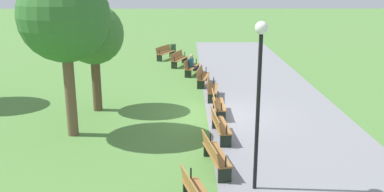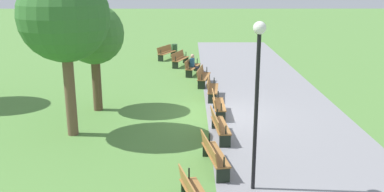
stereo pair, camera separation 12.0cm
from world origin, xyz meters
name	(u,v)px [view 1 (the left image)]	position (x,y,z in m)	size (l,w,h in m)	color
ground_plane	(219,115)	(0.00, 0.00, 0.00)	(120.00, 120.00, 0.00)	#54843D
path_paving	(276,115)	(0.00, 2.34, 0.00)	(39.68, 5.67, 0.01)	gray
bench_0	(165,52)	(-12.21, -2.79, 0.48)	(1.95, 1.25, 0.89)	#996633
bench_1	(178,58)	(-9.88, -1.82, 0.48)	(1.97, 1.11, 0.89)	#996633
bench_2	(191,66)	(-7.48, -1.06, 0.48)	(1.99, 0.96, 0.89)	#996633
bench_3	(202,76)	(-5.02, -0.51, 0.48)	(1.98, 0.80, 0.89)	#996633
bench_4	(211,88)	(-2.52, -0.18, 0.48)	(1.96, 0.64, 0.89)	#996633
bench_5	(217,104)	(0.00, -0.07, 0.48)	(1.93, 0.47, 0.89)	#996633
bench_6	(219,124)	(2.52, -0.18, 0.48)	(1.96, 0.64, 0.89)	#996633
bench_7	(214,153)	(5.02, -0.51, 0.48)	(1.98, 0.80, 0.89)	#996633
person_seated	(193,64)	(-7.32, -0.95, 0.64)	(0.43, 0.58, 1.20)	navy
tree_1	(93,35)	(-0.72, -5.05, 3.16)	(2.45, 2.45, 4.43)	brown
tree_2	(64,17)	(2.18, -5.34, 4.12)	(3.05, 3.05, 5.69)	brown
lamp_post	(259,77)	(6.23, 0.48, 3.02)	(0.32, 0.32, 4.40)	black
trash_bin	(173,50)	(-13.75, -2.28, 0.40)	(0.43, 0.43, 0.79)	#2D512D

